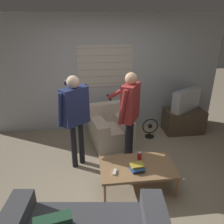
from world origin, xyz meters
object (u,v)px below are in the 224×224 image
person_left_standing (75,111)px  soda_can (140,156)px  armchair_beige (110,128)px  spare_remote (115,172)px  floor_fan (150,128)px  person_right_standing (130,108)px  coffee_table (137,168)px  tv (186,100)px  book_stack (137,167)px

person_left_standing → soda_can: person_left_standing is taller
armchair_beige → spare_remote: armchair_beige is taller
person_left_standing → floor_fan: 1.93m
floor_fan → person_right_standing: bearing=-128.2°
person_left_standing → floor_fan: size_ratio=3.69×
spare_remote → armchair_beige: bearing=102.4°
floor_fan → person_left_standing: bearing=-152.5°
coffee_table → spare_remote: size_ratio=8.32×
coffee_table → tv: tv is taller
book_stack → spare_remote: 0.34m
tv → book_stack: tv is taller
book_stack → floor_fan: bearing=67.4°
coffee_table → soda_can: size_ratio=8.98×
armchair_beige → coffee_table: (0.26, -1.38, 0.03)m
soda_can → floor_fan: size_ratio=0.28×
book_stack → tv: bearing=49.8°
armchair_beige → person_right_standing: size_ratio=0.56×
coffee_table → person_left_standing: size_ratio=0.69×
tv → floor_fan: bearing=-19.5°
coffee_table → soda_can: bearing=67.8°
armchair_beige → soda_can: armchair_beige is taller
tv → spare_remote: 2.58m
person_left_standing → spare_remote: 1.17m
coffee_table → person_right_standing: (-0.01, 0.67, 0.70)m
soda_can → person_right_standing: bearing=99.0°
armchair_beige → floor_fan: bearing=174.8°
armchair_beige → floor_fan: (0.89, 0.11, -0.10)m
coffee_table → book_stack: size_ratio=5.25×
spare_remote → person_right_standing: bearing=82.4°
person_right_standing → spare_remote: 1.08m
book_stack → floor_fan: 1.73m
person_left_standing → spare_remote: (0.56, -0.80, -0.64)m
coffee_table → person_left_standing: 1.34m
person_left_standing → person_right_standing: bearing=-39.3°
person_right_standing → tv: bearing=-25.3°
tv → person_right_standing: bearing=2.4°
book_stack → spare_remote: (-0.33, -0.02, -0.04)m
person_left_standing → spare_remote: person_left_standing is taller
person_right_standing → floor_fan: size_ratio=3.75×
armchair_beige → floor_fan: armchair_beige is taller
coffee_table → tv: bearing=48.7°
floor_fan → coffee_table: bearing=-113.0°
person_right_standing → soda_can: bearing=-140.4°
armchair_beige → person_left_standing: person_left_standing is taller
person_right_standing → spare_remote: (-0.35, -0.79, -0.65)m
coffee_table → tv: size_ratio=1.49×
armchair_beige → person_left_standing: bearing=34.8°
armchair_beige → coffee_table: armchair_beige is taller
person_right_standing → book_stack: 0.98m
tv → person_left_standing: bearing=-9.1°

